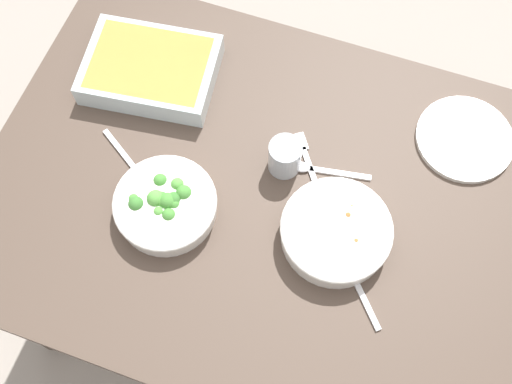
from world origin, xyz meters
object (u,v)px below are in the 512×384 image
Objects in this scene: stew_bowl at (336,232)px; baking_dish at (150,69)px; drink_cup at (285,158)px; fork_on_table at (308,162)px; spoon_by_stew at (354,279)px; spoon_spare at (320,170)px; broccoli_bowl at (166,205)px; spoon_by_broccoli at (133,165)px; side_plate at (465,139)px.

baking_dish is at bearing -24.86° from stew_bowl.
drink_cup is (-0.37, 0.12, 0.00)m from baking_dish.
spoon_by_stew is at bearing 127.35° from fork_on_table.
spoon_spare is at bearing 166.99° from baking_dish.
broccoli_bowl is 0.14m from spoon_by_broccoli.
drink_cup is at bearing -160.12° from spoon_by_broccoli.
stew_bowl is 0.20m from drink_cup.
fork_on_table is (0.32, 0.17, -0.00)m from side_plate.
stew_bowl is 0.47m from spoon_by_broccoli.
spoon_by_stew is (-0.07, 0.07, -0.03)m from stew_bowl.
fork_on_table is at bearing -54.74° from stew_bowl.
broccoli_bowl is at bearing 35.24° from spoon_spare.
side_plate reaches higher than spoon_by_stew.
broccoli_bowl is at bearing 147.79° from spoon_by_broccoli.
spoon_by_stew is 0.82× the size of spoon_spare.
spoon_spare is (-0.45, 0.10, -0.03)m from baking_dish.
drink_cup is at bearing 9.83° from spoon_spare.
side_plate reaches higher than spoon_spare.
stew_bowl is 1.06× the size of side_plate.
drink_cup is at bearing -42.32° from spoon_by_stew.
broccoli_bowl reaches higher than spoon_spare.
broccoli_bowl is 0.42m from spoon_by_stew.
spoon_by_broccoli is 1.02× the size of fork_on_table.
drink_cup is 0.09m from spoon_spare.
broccoli_bowl is 1.53× the size of spoon_by_stew.
spoon_by_stew and spoon_by_broccoli have the same top height.
broccoli_bowl reaches higher than baking_dish.
baking_dish is 1.86× the size of spoon_spare.
broccoli_bowl is 1.39× the size of spoon_by_broccoli.
spoon_by_stew is at bearing 137.68° from drink_cup.
baking_dish is 0.46m from spoon_spare.
drink_cup is 0.55× the size of fork_on_table.
stew_bowl is 1.62× the size of spoon_by_stew.
side_plate is (-0.57, -0.38, -0.02)m from broccoli_bowl.
stew_bowl is at bearing 56.72° from side_plate.
drink_cup reaches higher than stew_bowl.
stew_bowl is at bearing 140.93° from drink_cup.
side_plate is 0.34m from spoon_spare.
broccoli_bowl is 0.28m from drink_cup.
stew_bowl is 0.57m from baking_dish.
drink_cup reaches higher than side_plate.
spoon_by_stew reaches higher than fork_on_table.
baking_dish is 0.74m from side_plate.
spoon_by_broccoli is at bearing 24.58° from side_plate.
broccoli_bowl is at bearing -1.84° from spoon_by_stew.
stew_bowl is 1.48× the size of spoon_by_broccoli.
spoon_by_broccoli is at bearing 20.92° from fork_on_table.
stew_bowl reaches higher than fork_on_table.
side_plate is 1.39× the size of spoon_by_broccoli.
baking_dish is 0.43m from fork_on_table.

